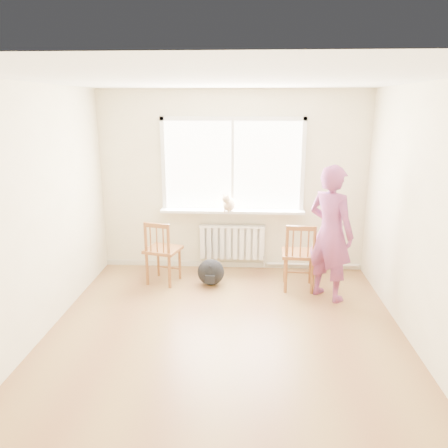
# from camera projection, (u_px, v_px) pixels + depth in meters

# --- Properties ---
(floor) EXTENTS (4.50, 4.50, 0.00)m
(floor) POSITION_uv_depth(u_px,v_px,m) (224.00, 341.00, 4.74)
(floor) COLOR olive
(floor) RESTS_ON ground
(ceiling) EXTENTS (4.50, 4.50, 0.00)m
(ceiling) POSITION_uv_depth(u_px,v_px,m) (224.00, 79.00, 4.02)
(ceiling) COLOR white
(ceiling) RESTS_ON back_wall
(back_wall) EXTENTS (4.00, 0.01, 2.70)m
(back_wall) POSITION_uv_depth(u_px,v_px,m) (233.00, 182.00, 6.55)
(back_wall) COLOR beige
(back_wall) RESTS_ON ground
(window) EXTENTS (2.12, 0.05, 1.42)m
(window) POSITION_uv_depth(u_px,v_px,m) (233.00, 162.00, 6.44)
(window) COLOR white
(window) RESTS_ON back_wall
(windowsill) EXTENTS (2.15, 0.22, 0.04)m
(windowsill) POSITION_uv_depth(u_px,v_px,m) (232.00, 211.00, 6.55)
(windowsill) COLOR white
(windowsill) RESTS_ON back_wall
(radiator) EXTENTS (1.00, 0.12, 0.55)m
(radiator) POSITION_uv_depth(u_px,v_px,m) (232.00, 242.00, 6.70)
(radiator) COLOR white
(radiator) RESTS_ON back_wall
(heating_pipe) EXTENTS (1.40, 0.04, 0.04)m
(heating_pipe) POSITION_uv_depth(u_px,v_px,m) (313.00, 265.00, 6.76)
(heating_pipe) COLOR silver
(heating_pipe) RESTS_ON back_wall
(baseboard) EXTENTS (4.00, 0.03, 0.08)m
(baseboard) POSITION_uv_depth(u_px,v_px,m) (232.00, 264.00, 6.88)
(baseboard) COLOR beige
(baseboard) RESTS_ON ground
(chair_left) EXTENTS (0.55, 0.54, 0.92)m
(chair_left) POSITION_uv_depth(u_px,v_px,m) (161.00, 252.00, 6.15)
(chair_left) COLOR #9A622D
(chair_left) RESTS_ON floor
(chair_right) EXTENTS (0.49, 0.47, 0.95)m
(chair_right) POSITION_uv_depth(u_px,v_px,m) (299.00, 257.00, 5.93)
(chair_right) COLOR #9A622D
(chair_right) RESTS_ON floor
(person) EXTENTS (0.76, 0.76, 1.77)m
(person) POSITION_uv_depth(u_px,v_px,m) (330.00, 233.00, 5.58)
(person) COLOR #BA3E72
(person) RESTS_ON floor
(cat) EXTENTS (0.26, 0.41, 0.29)m
(cat) POSITION_uv_depth(u_px,v_px,m) (229.00, 203.00, 6.43)
(cat) COLOR beige
(cat) RESTS_ON windowsill
(backpack) EXTENTS (0.44, 0.37, 0.38)m
(backpack) POSITION_uv_depth(u_px,v_px,m) (211.00, 272.00, 6.16)
(backpack) COLOR black
(backpack) RESTS_ON floor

